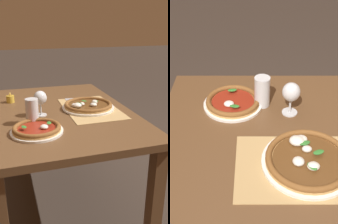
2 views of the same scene
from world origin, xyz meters
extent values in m
cube|color=brown|center=(0.00, 0.00, 0.72)|extent=(1.31, 0.91, 0.04)
cube|color=brown|center=(-0.60, 0.39, 0.35)|extent=(0.07, 0.07, 0.70)
cube|color=tan|center=(-0.04, -0.21, 0.74)|extent=(0.53, 0.33, 0.00)
cylinder|color=white|center=(-0.04, -0.20, 0.75)|extent=(0.34, 0.34, 0.01)
cylinder|color=tan|center=(-0.04, -0.20, 0.76)|extent=(0.32, 0.32, 0.01)
torus|color=brown|center=(-0.04, -0.20, 0.77)|extent=(0.32, 0.32, 0.02)
cylinder|color=brown|center=(-0.04, -0.20, 0.77)|extent=(0.26, 0.26, 0.00)
ellipsoid|color=silver|center=(-0.04, -0.16, 0.78)|extent=(0.04, 0.03, 0.02)
ellipsoid|color=silver|center=(-0.07, -0.11, 0.78)|extent=(0.06, 0.05, 0.03)
ellipsoid|color=silver|center=(-0.05, -0.10, 0.78)|extent=(0.05, 0.04, 0.03)
ellipsoid|color=silver|center=(-0.03, -0.25, 0.78)|extent=(0.05, 0.04, 0.03)
ellipsoid|color=silver|center=(-0.08, -0.22, 0.78)|extent=(0.04, 0.04, 0.03)
ellipsoid|color=#337A2D|center=(-0.03, -0.25, 0.79)|extent=(0.04, 0.05, 0.00)
ellipsoid|color=#337A2D|center=(-0.04, -0.13, 0.79)|extent=(0.05, 0.04, 0.00)
ellipsoid|color=#337A2D|center=(0.00, -0.18, 0.79)|extent=(0.05, 0.04, 0.00)
cylinder|color=white|center=(-0.34, 0.18, 0.75)|extent=(0.27, 0.27, 0.01)
cylinder|color=tan|center=(-0.34, 0.18, 0.76)|extent=(0.25, 0.25, 0.01)
torus|color=brown|center=(-0.34, 0.18, 0.77)|extent=(0.25, 0.25, 0.02)
cylinder|color=maroon|center=(-0.34, 0.18, 0.76)|extent=(0.20, 0.20, 0.00)
ellipsoid|color=silver|center=(-0.35, 0.14, 0.77)|extent=(0.05, 0.04, 0.02)
ellipsoid|color=#337A2D|center=(-0.32, 0.11, 0.78)|extent=(0.05, 0.03, 0.00)
ellipsoid|color=#337A2D|center=(-0.34, 0.25, 0.78)|extent=(0.05, 0.03, 0.00)
cylinder|color=silver|center=(-0.08, 0.12, 0.74)|extent=(0.07, 0.07, 0.00)
cylinder|color=silver|center=(-0.08, 0.12, 0.78)|extent=(0.01, 0.01, 0.06)
ellipsoid|color=silver|center=(-0.08, 0.12, 0.85)|extent=(0.08, 0.08, 0.08)
ellipsoid|color=#C17019|center=(-0.08, 0.12, 0.84)|extent=(0.07, 0.07, 0.05)
cylinder|color=silver|center=(-0.20, 0.19, 0.81)|extent=(0.07, 0.07, 0.15)
cylinder|color=black|center=(-0.20, 0.19, 0.80)|extent=(0.07, 0.07, 0.12)
cylinder|color=silver|center=(-0.20, 0.19, 0.86)|extent=(0.07, 0.07, 0.02)
camera|label=1|loc=(-1.61, 0.32, 1.28)|focal=42.00mm
camera|label=2|loc=(-0.24, -1.01, 1.59)|focal=50.00mm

